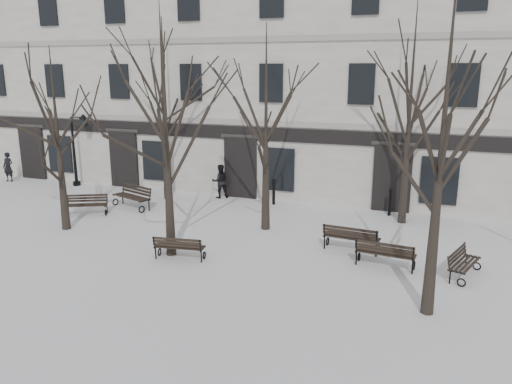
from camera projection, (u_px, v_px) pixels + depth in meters
The scene contains 19 objects.
ground at pixel (251, 267), 15.65m from camera, with size 100.00×100.00×0.00m, color white.
building at pixel (337, 79), 26.13m from camera, with size 40.40×10.20×11.40m.
tree_0 at pixel (56, 118), 18.29m from camera, with size 4.79×4.79×6.85m.
tree_1 at pixel (165, 112), 15.54m from camera, with size 5.30×5.30×7.57m.
tree_2 at pixel (445, 109), 11.47m from camera, with size 5.76×5.76×8.23m.
tree_4 at pixel (162, 78), 22.47m from camera, with size 6.28×6.28×8.97m.
tree_5 at pixel (266, 104), 18.18m from camera, with size 5.34×5.34×7.63m.
tree_6 at pixel (411, 89), 18.85m from camera, with size 5.93×5.93×8.48m.
bench_0 at pixel (87, 204), 21.09m from camera, with size 1.77×1.28×0.85m.
bench_1 at pixel (179, 247), 16.11m from camera, with size 1.70×0.83×0.82m.
bench_2 at pixel (385, 253), 15.43m from camera, with size 1.87×0.83×0.91m.
bench_3 at pixel (133, 196), 22.11m from camera, with size 2.10×1.34×1.01m.
bench_4 at pixel (351, 237), 16.82m from camera, with size 1.92×0.84×0.94m.
bench_5 at pixel (463, 262), 14.83m from camera, with size 1.07×1.71×0.82m.
lamp_post at pixel (78, 145), 25.84m from camera, with size 1.18×0.44×3.77m.
bollard_a at pixel (274, 191), 22.62m from camera, with size 0.15×0.15×1.20m.
bollard_b at pixel (390, 201), 20.92m from camera, with size 0.15×0.15×1.17m.
pedestrian_a at pixel (10, 181), 27.41m from camera, with size 0.59×0.39×1.61m, color black.
pedestrian_b at pixel (220, 198), 23.96m from camera, with size 0.79×0.61×1.62m, color black.
Camera 1 is at (5.14, -13.68, 6.07)m, focal length 35.00 mm.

